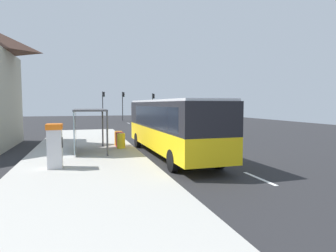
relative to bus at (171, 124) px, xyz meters
The scene contains 21 objects.
ground_plane 14.40m from the bus, 83.11° to the left, with size 56.00×92.00×0.04m, color #262628.
sidewalk_platform 5.46m from the bus, 155.07° to the left, with size 6.20×30.00×0.18m, color #ADAAA3.
lane_stripe_seg_0 6.41m from the bus, 71.37° to the right, with size 0.16×2.20×0.01m, color silver.
lane_stripe_seg_1 2.81m from the bus, 22.70° to the right, with size 0.16×2.20×0.01m, color silver.
lane_stripe_seg_2 4.97m from the bus, 64.85° to the left, with size 0.16×2.20×0.01m, color silver.
lane_stripe_seg_3 9.56m from the bus, 77.93° to the left, with size 0.16×2.20×0.01m, color silver.
lane_stripe_seg_4 14.43m from the bus, 82.12° to the left, with size 0.16×2.20×0.01m, color silver.
lane_stripe_seg_5 19.37m from the bus, 84.16° to the left, with size 0.16×2.20×0.01m, color silver.
lane_stripe_seg_6 24.33m from the bus, 85.36° to the left, with size 0.16×2.20×0.01m, color silver.
lane_stripe_seg_7 29.30m from the bus, 86.15° to the left, with size 0.16×2.20×0.01m, color silver.
bus is the anchor object (origin of this frame).
white_van 20.40m from the bus, 78.94° to the left, with size 2.11×5.24×2.30m.
sedan_near 31.63m from the bus, 82.71° to the left, with size 1.88×4.42×1.52m.
ticket_machine 6.44m from the bus, 158.91° to the right, with size 0.66×0.76×1.94m.
recycling_bin_yellow 3.83m from the bus, 133.02° to the left, with size 0.52×0.52×0.95m, color yellow.
recycling_bin_red 4.35m from the bus, 126.47° to the left, with size 0.52×0.52×0.95m, color red.
recycling_bin_orange 4.91m from the bus, 121.46° to the left, with size 0.52×0.52×0.95m, color orange.
traffic_light_near_side 35.58m from the bus, 78.29° to the left, with size 0.49×0.28×4.86m.
traffic_light_far_side 35.67m from the bus, 92.23° to the left, with size 0.49×0.28×5.11m.
traffic_light_median 36.51m from the bus, 86.68° to the left, with size 0.49×0.28×5.13m.
bus_shelter 5.10m from the bus, 157.33° to the left, with size 1.80×4.00×2.50m.
Camera 1 is at (-6.48, -16.02, 2.99)m, focal length 31.27 mm.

